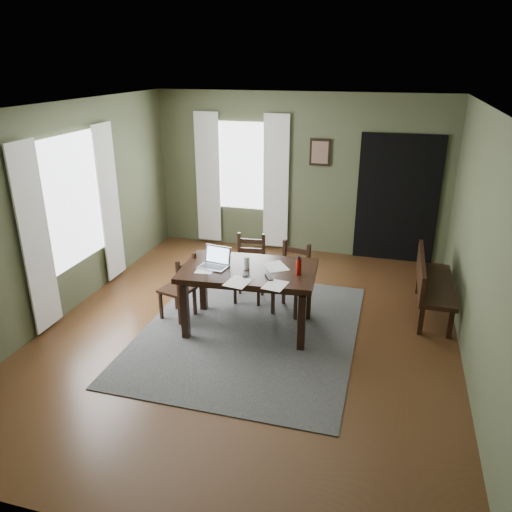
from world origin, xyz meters
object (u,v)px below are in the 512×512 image
(chair_end, at_px, (180,288))
(water_bottle, at_px, (299,266))
(laptop, at_px, (215,261))
(chair_back_right, at_px, (292,279))
(chair_back_left, at_px, (250,269))
(bench, at_px, (430,281))
(dining_table, at_px, (249,276))

(chair_end, distance_m, water_bottle, 1.62)
(laptop, bearing_deg, chair_back_right, 47.15)
(chair_end, bearing_deg, water_bottle, 104.06)
(laptop, xyz_separation_m, water_bottle, (1.03, 0.02, 0.04))
(chair_end, relative_size, chair_back_left, 0.95)
(chair_end, bearing_deg, chair_back_right, 129.19)
(bench, height_order, laptop, laptop)
(laptop, relative_size, water_bottle, 1.70)
(dining_table, distance_m, chair_end, 0.97)
(chair_end, bearing_deg, chair_back_left, 153.53)
(chair_end, bearing_deg, laptop, 99.54)
(chair_back_left, distance_m, bench, 2.41)
(chair_end, xyz_separation_m, chair_back_right, (1.34, 0.60, 0.02))
(chair_back_left, bearing_deg, dining_table, -80.11)
(chair_end, xyz_separation_m, water_bottle, (1.54, -0.03, 0.49))
(dining_table, relative_size, bench, 1.21)
(dining_table, height_order, laptop, laptop)
(water_bottle, bearing_deg, dining_table, 178.11)
(chair_back_right, relative_size, water_bottle, 4.14)
(chair_back_left, distance_m, water_bottle, 1.27)
(bench, bearing_deg, chair_end, 108.04)
(dining_table, distance_m, chair_back_right, 0.78)
(chair_back_right, distance_m, water_bottle, 0.81)
(bench, height_order, water_bottle, water_bottle)
(chair_back_right, bearing_deg, water_bottle, -58.98)
(dining_table, relative_size, water_bottle, 7.53)
(chair_back_right, bearing_deg, bench, 26.32)
(chair_end, height_order, chair_back_right, chair_back_right)
(chair_back_left, xyz_separation_m, bench, (2.40, 0.22, 0.02))
(chair_back_right, bearing_deg, laptop, -128.69)
(chair_end, xyz_separation_m, laptop, (0.52, -0.05, 0.45))
(water_bottle, bearing_deg, bench, 33.68)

